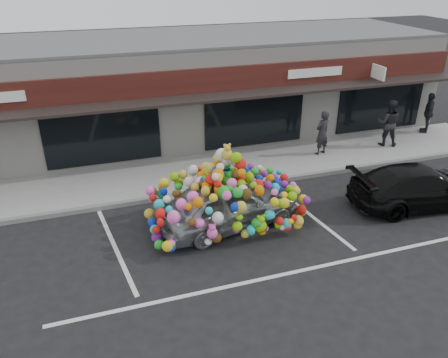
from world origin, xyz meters
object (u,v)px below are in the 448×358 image
object	(u,v)px
black_sedan	(420,186)
pedestrian_c	(428,113)
pedestrian_a	(322,133)
toy_car	(228,199)
pedestrian_b	(388,123)

from	to	relation	value
black_sedan	pedestrian_c	bearing A→B (deg)	-36.06
black_sedan	pedestrian_a	world-z (taller)	pedestrian_a
pedestrian_a	pedestrian_c	size ratio (longest dim) A/B	0.99
toy_car	black_sedan	distance (m)	6.33
toy_car	black_sedan	size ratio (longest dim) A/B	1.05
pedestrian_b	toy_car	bearing A→B (deg)	53.21
toy_car	pedestrian_c	xyz separation A→B (m)	(10.97, 4.45, 0.15)
toy_car	pedestrian_c	world-z (taller)	toy_car
pedestrian_a	pedestrian_b	distance (m)	3.09
pedestrian_b	pedestrian_c	size ratio (longest dim) A/B	1.07
pedestrian_a	pedestrian_b	bearing A→B (deg)	161.39
toy_car	pedestrian_a	size ratio (longest dim) A/B	2.70
black_sedan	pedestrian_a	distance (m)	4.58
black_sedan	pedestrian_a	size ratio (longest dim) A/B	2.58
black_sedan	pedestrian_b	bearing A→B (deg)	-18.06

